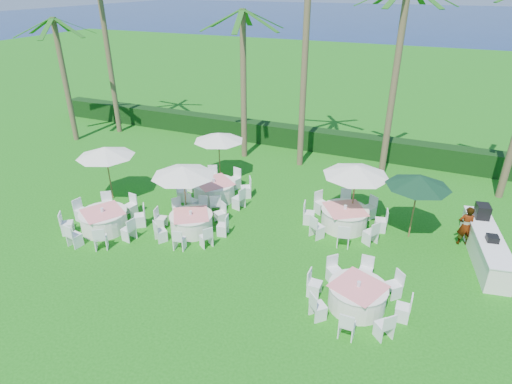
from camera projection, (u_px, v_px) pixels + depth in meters
ground at (187, 249)px, 16.00m from camera, size 120.00×120.00×0.00m
hedge at (292, 136)px, 25.59m from camera, size 34.00×1.00×1.20m
ocean at (418, 22)px, 99.75m from camera, size 260.00×260.00×0.00m
banquet_table_a at (104, 220)px, 17.05m from camera, size 3.25×3.25×0.98m
banquet_table_b at (191, 222)px, 16.96m from camera, size 3.00×3.00×0.91m
banquet_table_c at (357, 296)px, 13.01m from camera, size 3.11×3.11×0.95m
banquet_table_e at (214, 190)px, 19.45m from camera, size 3.36×3.36×1.01m
banquet_table_f at (344, 217)px, 17.23m from camera, size 3.32×3.32×1.00m
umbrella_a at (105, 152)px, 18.66m from camera, size 2.53×2.53×2.51m
umbrella_b at (183, 171)px, 17.14m from camera, size 2.60×2.60×2.35m
umbrella_c at (219, 137)px, 20.77m from camera, size 2.47×2.47×2.38m
umbrella_d at (356, 170)px, 16.81m from camera, size 2.65×2.65×2.53m
umbrella_green at (419, 181)px, 15.67m from camera, size 2.39×2.39×2.64m
buffet_table at (485, 245)px, 15.29m from camera, size 1.61×4.34×1.51m
staff_person at (466, 226)px, 15.94m from camera, size 0.67×0.54×1.60m
palm_a at (106, 37)px, 25.65m from camera, size 4.13×4.40×10.91m
palm_b at (243, 79)px, 22.46m from camera, size 4.31×4.33×7.77m
palm_c at (306, 35)px, 20.30m from camera, size 4.40×4.17×12.38m
palm_d at (395, 77)px, 19.86m from camera, size 4.32×4.32×8.98m
palm_f at (64, 74)px, 25.10m from camera, size 4.41×4.10×7.17m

